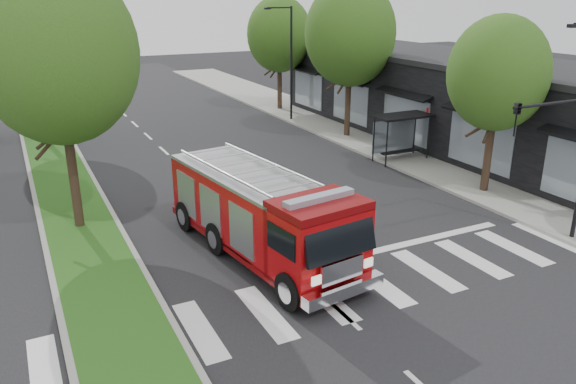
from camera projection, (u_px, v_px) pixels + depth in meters
name	position (u px, v px, depth m)	size (l,w,h in m)	color
ground	(282.00, 258.00, 19.78)	(140.00, 140.00, 0.00)	black
sidewalk_right	(397.00, 149.00, 33.45)	(5.00, 80.00, 0.15)	gray
median	(52.00, 154.00, 32.40)	(3.00, 50.00, 0.15)	gray
storefront_row	(459.00, 102.00, 34.54)	(8.00, 30.00, 5.00)	black
bus_shelter	(400.00, 125.00, 30.69)	(3.20, 1.60, 2.61)	black
tree_right_near	(498.00, 74.00, 24.47)	(4.40, 4.40, 8.05)	black
tree_right_mid	(350.00, 34.00, 34.25)	(5.60, 5.60, 9.72)	black
tree_right_far	(279.00, 35.00, 42.90)	(5.00, 5.00, 8.73)	black
tree_median_near	(57.00, 53.00, 20.03)	(5.80, 5.80, 10.16)	black
tree_median_far	(33.00, 37.00, 31.94)	(5.60, 5.60, 9.72)	black
streetlight_right_near	(576.00, 121.00, 19.32)	(4.08, 0.22, 8.00)	black
streetlight_right_far	(289.00, 59.00, 39.50)	(2.11, 0.20, 8.00)	black
fire_engine	(261.00, 214.00, 19.59)	(4.06, 9.65, 3.24)	#640507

